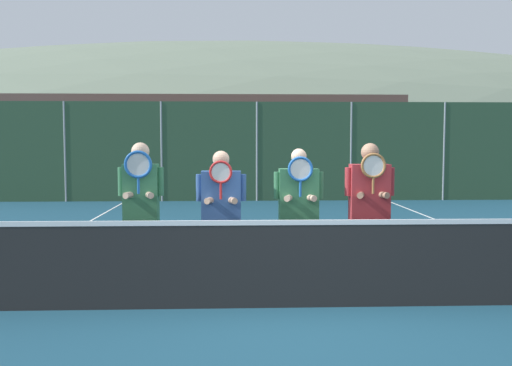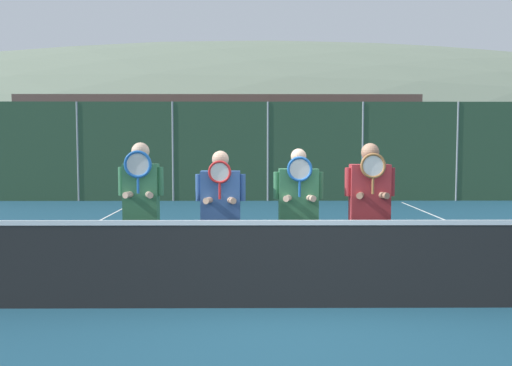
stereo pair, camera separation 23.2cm
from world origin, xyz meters
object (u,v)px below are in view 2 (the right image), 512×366
at_px(player_rightmost, 370,204).
at_px(car_left_of_center, 242,167).
at_px(player_center_right, 298,207).
at_px(car_center, 377,167).
at_px(player_center_left, 221,209).
at_px(car_far_left, 112,166).
at_px(player_leftmost, 141,204).

xyz_separation_m(player_rightmost, car_left_of_center, (-1.79, 13.46, -0.17)).
relative_size(player_center_right, car_left_of_center, 0.43).
xyz_separation_m(player_center_right, car_center, (3.91, 13.38, -0.10)).
relative_size(player_center_left, player_center_right, 0.99).
xyz_separation_m(car_far_left, car_left_of_center, (4.73, -0.32, -0.02)).
height_order(player_rightmost, car_far_left, car_far_left).
distance_m(player_rightmost, car_center, 13.83).
bearing_deg(player_center_right, car_far_left, 112.47).
relative_size(player_leftmost, player_center_left, 1.06).
relative_size(player_leftmost, player_center_right, 1.04).
distance_m(player_center_right, car_center, 13.94).
xyz_separation_m(player_rightmost, car_far_left, (-6.52, 13.78, -0.15)).
relative_size(player_center_left, player_rightmost, 0.95).
bearing_deg(car_left_of_center, player_center_right, -86.03).
relative_size(player_leftmost, player_rightmost, 1.00).
distance_m(player_center_left, player_rightmost, 1.83).
bearing_deg(car_far_left, car_center, -1.73).
bearing_deg(player_center_left, player_leftmost, 178.36).
relative_size(player_leftmost, car_center, 0.40).
bearing_deg(player_rightmost, car_center, 77.27).
xyz_separation_m(player_center_left, player_rightmost, (1.83, -0.01, 0.07)).
bearing_deg(player_rightmost, player_center_left, 179.71).
relative_size(player_center_right, car_center, 0.39).
distance_m(car_far_left, car_left_of_center, 4.74).
xyz_separation_m(player_rightmost, car_center, (3.05, 13.49, -0.16)).
distance_m(player_rightmost, car_far_left, 15.24).
height_order(player_center_left, car_left_of_center, car_left_of_center).
bearing_deg(player_center_left, car_center, 70.12).
relative_size(player_center_left, car_center, 0.38).
height_order(player_center_left, car_far_left, car_far_left).
distance_m(player_center_left, car_left_of_center, 13.45).
bearing_deg(player_center_left, car_left_of_center, 89.85).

